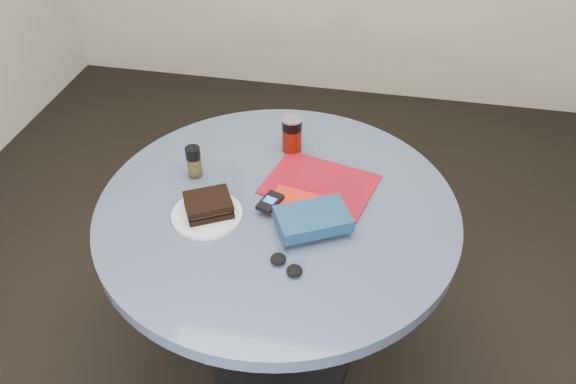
% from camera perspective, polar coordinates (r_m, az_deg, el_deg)
% --- Properties ---
extents(ground, '(4.00, 4.00, 0.00)m').
position_cam_1_polar(ground, '(2.12, -0.83, -16.77)').
color(ground, black).
rests_on(ground, ground).
extents(table, '(1.00, 1.00, 0.75)m').
position_cam_1_polar(table, '(1.66, -1.02, -5.54)').
color(table, black).
rests_on(table, ground).
extents(plate, '(0.20, 0.20, 0.01)m').
position_cam_1_polar(plate, '(1.52, -8.22, -2.29)').
color(plate, silver).
rests_on(plate, table).
extents(sandwich, '(0.15, 0.15, 0.04)m').
position_cam_1_polar(sandwich, '(1.51, -8.09, -1.30)').
color(sandwich, black).
rests_on(sandwich, plate).
extents(soda_can, '(0.08, 0.08, 0.12)m').
position_cam_1_polar(soda_can, '(1.72, 0.40, 5.88)').
color(soda_can, '#651205').
rests_on(soda_can, table).
extents(pepper_grinder, '(0.05, 0.05, 0.10)m').
position_cam_1_polar(pepper_grinder, '(1.64, -9.54, 3.06)').
color(pepper_grinder, '#41381C').
rests_on(pepper_grinder, table).
extents(magazine, '(0.35, 0.29, 0.01)m').
position_cam_1_polar(magazine, '(1.61, 3.26, 0.78)').
color(magazine, maroon).
rests_on(magazine, table).
extents(red_book, '(0.19, 0.14, 0.01)m').
position_cam_1_polar(red_book, '(1.53, 1.15, -1.40)').
color(red_book, red).
rests_on(red_book, magazine).
extents(novel, '(0.22, 0.19, 0.04)m').
position_cam_1_polar(novel, '(1.45, 2.54, -2.75)').
color(novel, navy).
rests_on(novel, red_book).
extents(mp3_player, '(0.07, 0.09, 0.01)m').
position_cam_1_polar(mp3_player, '(1.52, -1.84, -1.02)').
color(mp3_player, black).
rests_on(mp3_player, red_book).
extents(headphones, '(0.10, 0.09, 0.02)m').
position_cam_1_polar(headphones, '(1.37, -0.18, -7.40)').
color(headphones, black).
rests_on(headphones, table).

